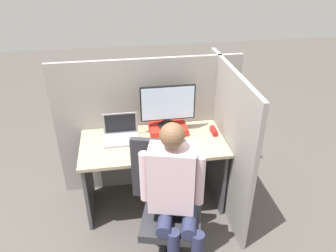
# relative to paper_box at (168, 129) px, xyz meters

# --- Properties ---
(ground_plane) EXTENTS (12.00, 12.00, 0.00)m
(ground_plane) POSITION_rel_paper_box_xyz_m (-0.16, -0.49, -0.77)
(ground_plane) COLOR #514C47
(cubicle_panel_back) EXTENTS (1.82, 0.05, 1.42)m
(cubicle_panel_back) POSITION_rel_paper_box_xyz_m (-0.16, 0.19, -0.06)
(cubicle_panel_back) COLOR gray
(cubicle_panel_back) RESTS_ON ground
(cubicle_panel_right) EXTENTS (0.04, 1.28, 1.42)m
(cubicle_panel_right) POSITION_rel_paper_box_xyz_m (0.52, -0.23, -0.06)
(cubicle_panel_right) COLOR gray
(cubicle_panel_right) RESTS_ON ground
(desk) EXTENTS (1.32, 0.65, 0.74)m
(desk) POSITION_rel_paper_box_xyz_m (-0.16, -0.16, -0.22)
(desk) COLOR tan
(desk) RESTS_ON ground
(paper_box) EXTENTS (0.35, 0.24, 0.06)m
(paper_box) POSITION_rel_paper_box_xyz_m (0.00, 0.00, 0.00)
(paper_box) COLOR red
(paper_box) RESTS_ON desk
(monitor) EXTENTS (0.51, 0.19, 0.41)m
(monitor) POSITION_rel_paper_box_xyz_m (0.00, 0.00, 0.25)
(monitor) COLOR black
(monitor) RESTS_ON paper_box
(laptop) EXTENTS (0.32, 0.23, 0.25)m
(laptop) POSITION_rel_paper_box_xyz_m (-0.45, -0.06, 0.02)
(laptop) COLOR #99999E
(laptop) RESTS_ON desk
(mouse) EXTENTS (0.06, 0.06, 0.03)m
(mouse) POSITION_rel_paper_box_xyz_m (-0.22, -0.30, -0.02)
(mouse) COLOR gray
(mouse) RESTS_ON desk
(stapler) EXTENTS (0.04, 0.13, 0.05)m
(stapler) POSITION_rel_paper_box_xyz_m (0.43, -0.10, -0.01)
(stapler) COLOR #A31919
(stapler) RESTS_ON desk
(carrot_toy) EXTENTS (0.04, 0.13, 0.04)m
(carrot_toy) POSITION_rel_paper_box_xyz_m (-0.20, -0.30, -0.01)
(carrot_toy) COLOR orange
(carrot_toy) RESTS_ON desk
(office_chair) EXTENTS (0.57, 0.61, 1.02)m
(office_chair) POSITION_rel_paper_box_xyz_m (-0.13, -0.72, -0.26)
(office_chair) COLOR #2D2D33
(office_chair) RESTS_ON ground
(person) EXTENTS (0.47, 0.45, 1.29)m
(person) POSITION_rel_paper_box_xyz_m (-0.09, -0.87, -0.03)
(person) COLOR #282D4C
(person) RESTS_ON ground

